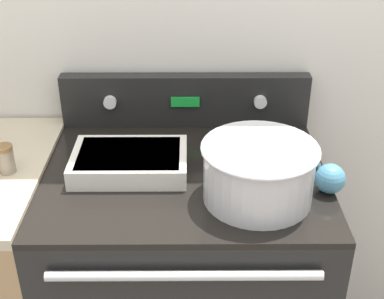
{
  "coord_description": "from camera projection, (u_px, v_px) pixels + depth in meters",
  "views": [
    {
      "loc": [
        0.01,
        -0.95,
        1.72
      ],
      "look_at": [
        0.02,
        0.33,
        1.0
      ],
      "focal_mm": 50.0,
      "sensor_mm": 36.0,
      "label": 1
    }
  ],
  "objects": [
    {
      "name": "ladle",
      "position": [
        329.0,
        177.0,
        1.4
      ],
      "size": [
        0.08,
        0.33,
        0.08
      ],
      "color": "teal",
      "rests_on": "stove_range"
    },
    {
      "name": "casserole_dish",
      "position": [
        130.0,
        161.0,
        1.48
      ],
      "size": [
        0.32,
        0.21,
        0.06
      ],
      "color": "silver",
      "rests_on": "stove_range"
    },
    {
      "name": "stove_range",
      "position": [
        186.0,
        294.0,
        1.72
      ],
      "size": [
        0.79,
        0.67,
        0.94
      ],
      "color": "black",
      "rests_on": "ground_plane"
    },
    {
      "name": "spice_jar_brown_cap",
      "position": [
        6.0,
        159.0,
        1.45
      ],
      "size": [
        0.05,
        0.05,
        0.08
      ],
      "color": "gray",
      "rests_on": "side_counter"
    },
    {
      "name": "kitchen_wall",
      "position": [
        185.0,
        24.0,
        1.65
      ],
      "size": [
        8.0,
        0.05,
        2.5
      ],
      "color": "silver",
      "rests_on": "ground_plane"
    },
    {
      "name": "mixing_bowl",
      "position": [
        259.0,
        170.0,
        1.34
      ],
      "size": [
        0.3,
        0.3,
        0.15
      ],
      "color": "silver",
      "rests_on": "stove_range"
    },
    {
      "name": "control_panel",
      "position": [
        185.0,
        100.0,
        1.71
      ],
      "size": [
        0.79,
        0.07,
        0.17
      ],
      "color": "black",
      "rests_on": "stove_range"
    }
  ]
}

